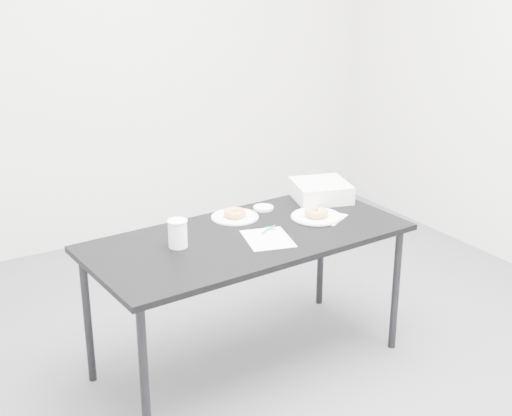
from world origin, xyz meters
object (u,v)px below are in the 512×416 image
plate_near (316,217)px  donut_near (316,212)px  donut_far (235,213)px  pen (268,229)px  plate_far (235,217)px  coffee_cup (178,233)px  table (248,245)px  scorecard (268,239)px  bakery_box (321,191)px

plate_near → donut_near: bearing=0.0°
donut_near → donut_far: donut_near is taller
pen → donut_far: bearing=74.4°
plate_near → plate_far: 0.40m
plate_far → coffee_cup: coffee_cup is taller
table → pen: size_ratio=12.96×
pen → scorecard: bearing=-151.3°
plate_near → donut_far: size_ratio=2.26×
donut_far → pen: bearing=-77.9°
plate_far → pen: bearing=-77.9°
table → bakery_box: size_ratio=5.52×
scorecard → plate_far: plate_far is taller
plate_far → coffee_cup: 0.44m
table → plate_far: bearing=71.7°
table → scorecard: (0.05, -0.09, 0.05)m
coffee_cup → table: bearing=-6.9°
donut_near → bakery_box: size_ratio=0.42×
pen → coffee_cup: coffee_cup is taller
donut_far → coffee_cup: (-0.39, -0.18, 0.04)m
donut_far → donut_near: bearing=-31.9°
pen → bakery_box: 0.53m
table → coffee_cup: size_ratio=12.08×
plate_near → coffee_cup: bearing=178.1°
scorecard → donut_near: size_ratio=2.19×
table → donut_far: size_ratio=13.98×
scorecard → donut_far: (0.01, 0.31, 0.02)m
plate_far → donut_far: 0.02m
donut_near → donut_far: size_ratio=1.06×
donut_near → plate_near: bearing=0.0°
plate_far → bakery_box: 0.52m
plate_near → donut_near: (0.00, 0.00, 0.02)m
donut_far → plate_far: bearing=180.0°
pen → plate_near: size_ratio=0.48×
pen → donut_near: size_ratio=1.02×
scorecard → coffee_cup: (-0.38, 0.13, 0.06)m
coffee_cup → pen: bearing=-5.8°
plate_near → donut_far: donut_far is taller
bakery_box → donut_near: bearing=-113.4°
donut_near → bakery_box: (0.18, 0.22, 0.02)m
donut_far → table: bearing=-105.0°
donut_near → bakery_box: 0.28m
donut_near → donut_far: (-0.34, 0.21, -0.00)m
plate_near → coffee_cup: size_ratio=1.95×
scorecard → donut_near: donut_near is taller
donut_far → bakery_box: (0.52, 0.01, 0.02)m
plate_far → plate_near: bearing=-31.9°
table → plate_far: size_ratio=6.56×
pen → bakery_box: size_ratio=0.43×
pen → plate_near: bearing=-23.7°
plate_far → donut_far: size_ratio=2.13×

